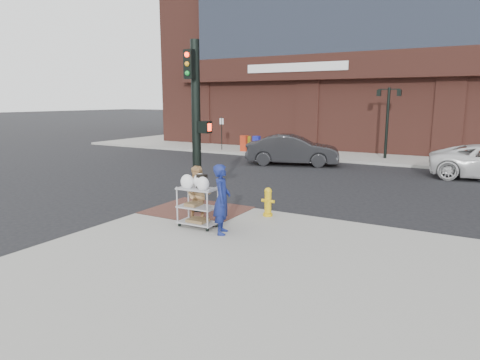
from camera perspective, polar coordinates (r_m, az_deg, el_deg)
The scene contains 13 objects.
ground at distance 12.17m, azimuth -5.87°, elevation -6.01°, with size 220.00×220.00×0.00m, color black.
brick_curb_ramp at distance 13.17m, azimuth -5.75°, elevation -4.01°, with size 2.80×2.40×0.01m, color brown.
lamp_post at distance 25.94m, azimuth 19.08°, elevation 8.19°, with size 1.32×0.22×4.00m.
parking_sign at distance 28.95m, azimuth -2.46°, elevation 6.25°, with size 0.05×0.05×2.20m, color black.
traffic_signal_pole at distance 12.58m, azimuth -5.85°, elevation 7.66°, with size 0.61×0.51×5.00m.
woman_blue at distance 10.68m, azimuth -2.42°, elevation -2.58°, with size 0.64×0.42×1.77m, color navy.
pedestrian_tan at distance 11.82m, azimuth -5.56°, elevation -1.86°, with size 0.76×0.59×1.56m, color tan.
sedan_dark at distance 23.27m, azimuth 7.04°, elevation 4.01°, with size 1.72×4.92×1.62m, color black.
utility_cart at distance 11.32m, azimuth -5.69°, elevation -3.10°, with size 1.04×0.59×1.42m.
fire_hydrant at distance 12.40m, azimuth 3.75°, elevation -2.87°, with size 0.40×0.28×0.84m.
newsbox_red at distance 28.11m, azimuth 0.57°, elevation 4.92°, with size 0.43×0.39×1.02m, color #AD2C13.
newsbox_yellow at distance 28.32m, azimuth 0.86°, elevation 4.90°, with size 0.40×0.37×0.96m, color gold.
newsbox_blue at distance 27.87m, azimuth 2.21°, elevation 4.85°, with size 0.42×0.38×1.01m, color navy.
Camera 1 is at (6.79, -9.47, 3.48)m, focal length 32.00 mm.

